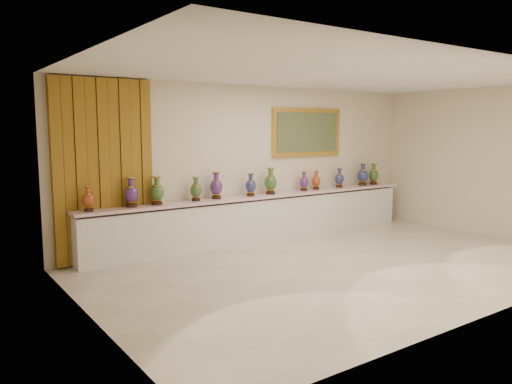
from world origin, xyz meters
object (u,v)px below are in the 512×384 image
Objects in this scene: vase_1 at (131,194)px; vase_2 at (157,192)px; counter at (262,218)px; vase_0 at (88,200)px.

vase_2 is (0.45, -0.00, -0.01)m from vase_1.
counter is 2.74m from vase_1.
vase_2 reaches higher than vase_0.
vase_2 reaches higher than counter.
vase_0 is 1.16m from vase_2.
vase_1 is 0.45m from vase_2.
vase_0 reaches higher than counter.
vase_1 is (-2.66, -0.03, 0.69)m from counter.
vase_2 is at bearing -0.44° from vase_1.
vase_0 is at bearing -179.02° from counter.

